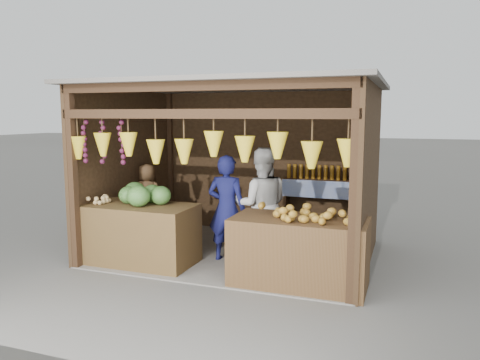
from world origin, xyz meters
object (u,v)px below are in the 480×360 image
Objects in this scene: counter_right at (299,252)px; vendor_seated at (148,196)px; man_standing at (227,209)px; woman_standing at (261,205)px; counter_left at (139,234)px.

vendor_seated reaches higher than counter_right.
man_standing is 1.47× the size of vendor_seated.
woman_standing reaches higher than vendor_seated.
vendor_seated is (-2.91, 1.17, 0.37)m from counter_right.
vendor_seated is at bearing -18.92° from man_standing.
woman_standing reaches higher than counter_right.
man_standing is at bearing 153.24° from counter_right.
counter_left is 1.24m from vendor_seated.
counter_left is 1.02× the size of man_standing.
vendor_seated reaches higher than counter_left.
man_standing is (-1.24, 0.63, 0.36)m from counter_right.
woman_standing reaches higher than counter_left.
counter_right is at bearing -2.10° from counter_left.
man_standing is (1.17, 0.54, 0.36)m from counter_left.
vendor_seated is (-2.15, 0.34, -0.04)m from woman_standing.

